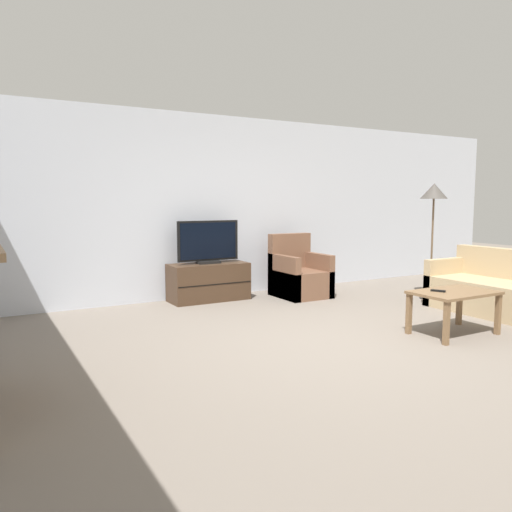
{
  "coord_description": "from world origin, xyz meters",
  "views": [
    {
      "loc": [
        -3.08,
        -3.86,
        1.44
      ],
      "look_at": [
        -0.47,
        0.75,
        0.85
      ],
      "focal_mm": 35.0,
      "sensor_mm": 36.0,
      "label": 1
    }
  ],
  "objects_px": {
    "tv": "(208,243)",
    "armchair": "(299,276)",
    "remote": "(438,291)",
    "floor_lamp": "(434,197)",
    "coffee_table": "(454,297)",
    "tv_stand": "(209,282)"
  },
  "relations": [
    {
      "from": "tv",
      "to": "armchair",
      "type": "relative_size",
      "value": 1.0
    },
    {
      "from": "remote",
      "to": "floor_lamp",
      "type": "bearing_deg",
      "value": 15.23
    },
    {
      "from": "tv",
      "to": "coffee_table",
      "type": "distance_m",
      "value": 3.4
    },
    {
      "from": "coffee_table",
      "to": "remote",
      "type": "height_order",
      "value": "remote"
    },
    {
      "from": "tv",
      "to": "floor_lamp",
      "type": "height_order",
      "value": "floor_lamp"
    },
    {
      "from": "tv_stand",
      "to": "tv",
      "type": "xyz_separation_m",
      "value": [
        0.0,
        -0.0,
        0.56
      ]
    },
    {
      "from": "armchair",
      "to": "tv",
      "type": "bearing_deg",
      "value": 163.86
    },
    {
      "from": "coffee_table",
      "to": "floor_lamp",
      "type": "distance_m",
      "value": 2.29
    },
    {
      "from": "armchair",
      "to": "floor_lamp",
      "type": "bearing_deg",
      "value": -35.4
    },
    {
      "from": "coffee_table",
      "to": "remote",
      "type": "bearing_deg",
      "value": 159.28
    },
    {
      "from": "tv",
      "to": "remote",
      "type": "xyz_separation_m",
      "value": [
        1.36,
        -2.93,
        -0.35
      ]
    },
    {
      "from": "remote",
      "to": "floor_lamp",
      "type": "height_order",
      "value": "floor_lamp"
    },
    {
      "from": "armchair",
      "to": "floor_lamp",
      "type": "height_order",
      "value": "floor_lamp"
    },
    {
      "from": "floor_lamp",
      "to": "coffee_table",
      "type": "bearing_deg",
      "value": -132.08
    },
    {
      "from": "tv",
      "to": "remote",
      "type": "relative_size",
      "value": 6.2
    },
    {
      "from": "tv_stand",
      "to": "coffee_table",
      "type": "xyz_separation_m",
      "value": [
        1.54,
        -3.0,
        0.13
      ]
    },
    {
      "from": "tv",
      "to": "floor_lamp",
      "type": "xyz_separation_m",
      "value": [
        2.89,
        -1.5,
        0.66
      ]
    },
    {
      "from": "remote",
      "to": "floor_lamp",
      "type": "relative_size",
      "value": 0.09
    },
    {
      "from": "tv_stand",
      "to": "remote",
      "type": "bearing_deg",
      "value": -65.06
    },
    {
      "from": "armchair",
      "to": "remote",
      "type": "xyz_separation_m",
      "value": [
        0.05,
        -2.55,
        0.18
      ]
    },
    {
      "from": "tv_stand",
      "to": "tv",
      "type": "bearing_deg",
      "value": -90.0
    },
    {
      "from": "tv_stand",
      "to": "remote",
      "type": "xyz_separation_m",
      "value": [
        1.36,
        -2.93,
        0.21
      ]
    }
  ]
}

